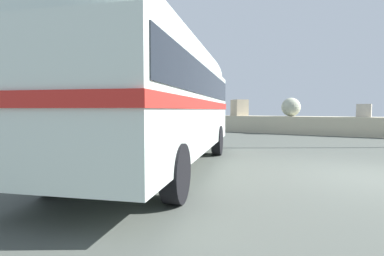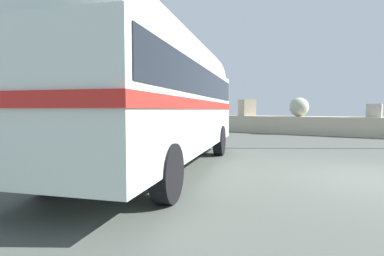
% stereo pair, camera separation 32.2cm
% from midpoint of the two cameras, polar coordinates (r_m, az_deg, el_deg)
% --- Properties ---
extents(ground, '(32.00, 26.00, 0.02)m').
position_cam_midpoint_polar(ground, '(7.70, 30.40, -8.21)').
color(ground, '#484E47').
extents(breakwater, '(31.36, 2.06, 2.47)m').
position_cam_midpoint_polar(breakwater, '(19.36, 31.00, 0.52)').
color(breakwater, '#BAB296').
rests_on(breakwater, ground).
extents(vintage_coach, '(4.96, 8.90, 3.70)m').
position_cam_midpoint_polar(vintage_coach, '(7.54, -7.32, 7.59)').
color(vintage_coach, black).
rests_on(vintage_coach, ground).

